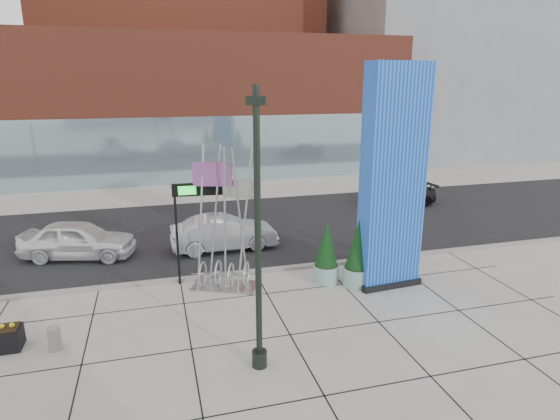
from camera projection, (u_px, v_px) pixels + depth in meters
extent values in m
plane|color=#9E9991|center=(252.00, 323.00, 15.07)|extent=(160.00, 160.00, 0.00)
cube|color=black|center=(212.00, 231.00, 24.36)|extent=(80.00, 12.00, 0.02)
cube|color=gray|center=(231.00, 274.00, 18.77)|extent=(80.00, 0.30, 0.12)
cube|color=brown|center=(195.00, 106.00, 38.95)|extent=(34.00, 10.00, 11.00)
cube|color=#8CA5B2|center=(203.00, 150.00, 35.29)|extent=(34.00, 0.60, 5.00)
cube|color=slate|center=(429.00, 66.00, 49.03)|extent=(20.00, 18.00, 18.00)
cube|color=#0B3FAE|center=(393.00, 179.00, 16.94)|extent=(2.35, 1.10, 8.21)
cube|color=black|center=(386.00, 281.00, 18.01)|extent=(2.55, 1.30, 0.23)
cylinder|color=black|center=(258.00, 237.00, 11.83)|extent=(0.17, 0.17, 7.48)
cylinder|color=black|center=(260.00, 358.00, 12.77)|extent=(0.41, 0.41, 0.47)
cube|color=black|center=(256.00, 101.00, 10.93)|extent=(0.51, 0.37, 0.21)
cube|color=#B6B8BB|center=(225.00, 286.00, 17.75)|extent=(2.66, 2.00, 0.07)
cylinder|color=#B6B8BB|center=(202.00, 222.00, 16.64)|extent=(0.10, 0.10, 5.42)
cylinder|color=#B6B8BB|center=(213.00, 218.00, 17.10)|extent=(0.10, 0.10, 5.42)
cylinder|color=#B6B8BB|center=(226.00, 219.00, 16.96)|extent=(0.10, 0.10, 5.42)
cylinder|color=#B6B8BB|center=(238.00, 216.00, 17.39)|extent=(0.10, 0.10, 5.42)
cylinder|color=#B6B8BB|center=(247.00, 219.00, 17.00)|extent=(0.10, 0.10, 5.42)
torus|color=#B6B8BB|center=(203.00, 277.00, 17.31)|extent=(0.44, 0.94, 0.99)
torus|color=#B6B8BB|center=(217.00, 274.00, 17.65)|extent=(0.44, 0.94, 0.99)
torus|color=#B6B8BB|center=(232.00, 274.00, 17.59)|extent=(0.44, 0.94, 0.99)
torus|color=#B6B8BB|center=(245.00, 271.00, 17.93)|extent=(0.44, 0.94, 0.99)
cube|color=red|center=(212.00, 175.00, 16.52)|extent=(1.36, 0.49, 0.87)
cube|color=#B6B8BB|center=(239.00, 188.00, 17.01)|extent=(0.98, 0.55, 0.65)
cylinder|color=gray|center=(55.00, 339.00, 13.52)|extent=(0.37, 0.37, 0.71)
cylinder|color=black|center=(177.00, 236.00, 17.51)|extent=(0.09, 0.09, 3.88)
cube|color=black|center=(197.00, 189.00, 17.25)|extent=(1.86, 0.30, 0.46)
cube|color=#19D833|center=(187.00, 190.00, 17.06)|extent=(0.65, 0.07, 0.32)
cylinder|color=#84B2A9|center=(393.00, 255.00, 20.11)|extent=(0.95, 0.95, 0.66)
cylinder|color=black|center=(394.00, 247.00, 20.03)|extent=(0.87, 0.87, 0.06)
cone|color=black|center=(395.00, 228.00, 19.80)|extent=(0.85, 0.85, 1.71)
cylinder|color=#84B2A9|center=(357.00, 276.00, 17.79)|extent=(1.05, 1.05, 0.73)
cylinder|color=black|center=(357.00, 267.00, 17.69)|extent=(0.96, 0.96, 0.06)
cone|color=black|center=(358.00, 244.00, 17.44)|extent=(0.94, 0.94, 1.88)
cylinder|color=#84B2A9|center=(326.00, 273.00, 18.12)|extent=(0.98, 0.98, 0.69)
cylinder|color=black|center=(326.00, 265.00, 18.03)|extent=(0.90, 0.90, 0.06)
cone|color=black|center=(327.00, 244.00, 17.79)|extent=(0.88, 0.88, 1.76)
imported|color=white|center=(78.00, 240.00, 20.46)|extent=(5.17, 3.07, 1.65)
imported|color=#B8BAC0|center=(224.00, 233.00, 21.48)|extent=(4.86, 1.82, 1.58)
imported|color=black|center=(400.00, 196.00, 28.94)|extent=(4.73, 2.23, 1.33)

